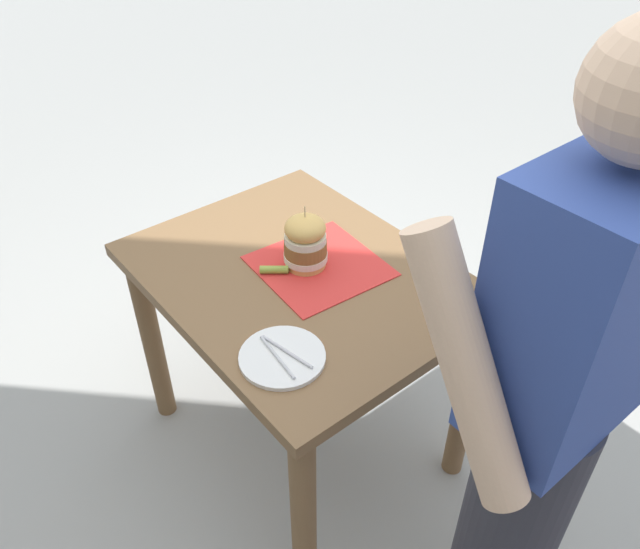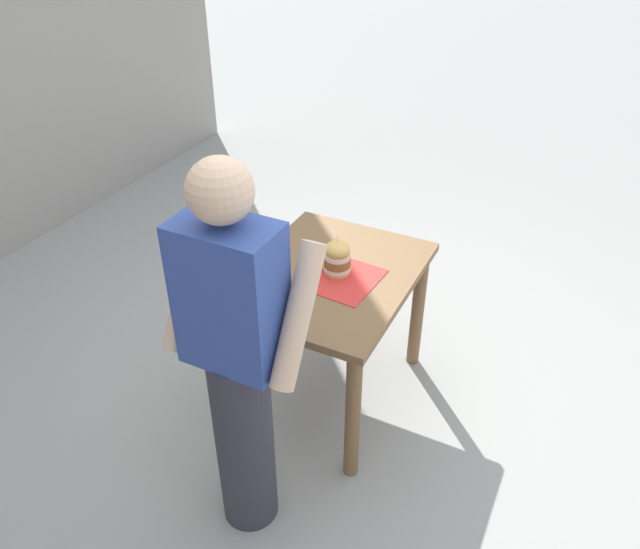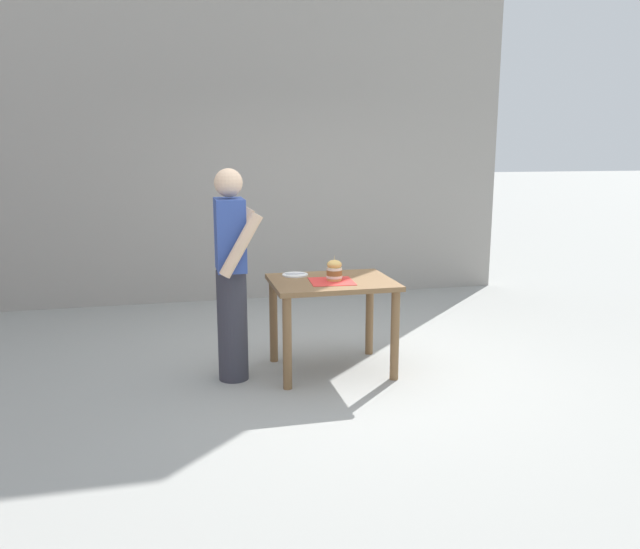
{
  "view_description": "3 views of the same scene",
  "coord_description": "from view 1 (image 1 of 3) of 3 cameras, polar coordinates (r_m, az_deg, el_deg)",
  "views": [
    {
      "loc": [
        0.88,
        1.18,
        1.91
      ],
      "look_at": [
        0.0,
        0.1,
        0.83
      ],
      "focal_mm": 35.0,
      "sensor_mm": 36.0,
      "label": 1
    },
    {
      "loc": [
        -1.07,
        2.24,
        2.44
      ],
      "look_at": [
        0.0,
        0.1,
        0.83
      ],
      "focal_mm": 35.0,
      "sensor_mm": 36.0,
      "label": 2
    },
    {
      "loc": [
        -4.85,
        1.25,
        1.84
      ],
      "look_at": [
        0.0,
        0.1,
        0.83
      ],
      "focal_mm": 35.0,
      "sensor_mm": 36.0,
      "label": 3
    }
  ],
  "objects": [
    {
      "name": "diner_across_table",
      "position": [
        1.4,
        19.83,
        -11.98
      ],
      "size": [
        0.55,
        0.35,
        1.69
      ],
      "color": "#33333D",
      "rests_on": "ground"
    },
    {
      "name": "side_plate_with_forks",
      "position": [
        1.58,
        -3.47,
        -7.53
      ],
      "size": [
        0.22,
        0.22,
        0.02
      ],
      "color": "white",
      "rests_on": "patio_table"
    },
    {
      "name": "patio_table",
      "position": [
        1.94,
        -1.86,
        -3.09
      ],
      "size": [
        0.78,
        1.0,
        0.78
      ],
      "color": "brown",
      "rests_on": "ground"
    },
    {
      "name": "ground_plane",
      "position": [
        2.41,
        -1.55,
        -14.55
      ],
      "size": [
        80.0,
        80.0,
        0.0
      ],
      "primitive_type": "plane",
      "color": "#9E9E99"
    },
    {
      "name": "pickle_spear",
      "position": [
        1.84,
        -4.22,
        0.45
      ],
      "size": [
        0.08,
        0.07,
        0.02
      ],
      "primitive_type": "cylinder",
      "rotation": [
        0.0,
        1.57,
        2.46
      ],
      "color": "#8EA83D",
      "rests_on": "serving_paper"
    },
    {
      "name": "sandwich",
      "position": [
        1.82,
        -1.34,
        3.05
      ],
      "size": [
        0.13,
        0.13,
        0.2
      ],
      "color": "#E5B25B",
      "rests_on": "serving_paper"
    },
    {
      "name": "serving_paper",
      "position": [
        1.87,
        -0.07,
        0.8
      ],
      "size": [
        0.37,
        0.37,
        0.0
      ],
      "primitive_type": "cube",
      "rotation": [
        0.0,
        0.0,
        -0.08
      ],
      "color": "red",
      "rests_on": "patio_table"
    }
  ]
}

